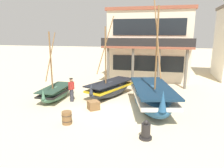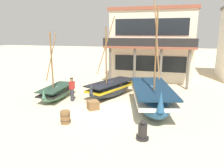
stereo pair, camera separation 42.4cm
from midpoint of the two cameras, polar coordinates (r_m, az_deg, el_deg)
The scene contains 9 objects.
ground_plane at distance 13.63m, azimuth -0.24°, elevation -6.69°, with size 120.00×120.00×0.00m, color beige.
fishing_boat_near_left at distance 15.88m, azimuth -13.93°, elevation -2.11°, with size 1.45×3.64×4.82m.
fishing_boat_centre_large at distance 13.38m, azimuth 11.55°, elevation -3.55°, with size 3.45×5.99×6.66m.
fishing_boat_far_right at distance 16.06m, azimuth 0.45°, elevation -1.16°, with size 3.10×4.74×5.93m.
fisherman_by_hull at distance 15.13m, azimuth -9.95°, elevation -1.52°, with size 0.36×0.42×1.68m.
capstan_winch at distance 9.95m, azimuth 9.48°, elevation -12.62°, with size 0.59×0.59×0.91m.
wooden_barrel at distance 11.64m, azimuth -11.46°, elevation -8.76°, with size 0.56×0.56×0.70m.
cargo_crate at distance 13.50m, azimuth -4.24°, elevation -5.68°, with size 0.66×0.66×0.55m, color brown.
harbor_building_main at distance 23.78m, azimuth 11.52°, elevation 10.51°, with size 8.35×8.74×7.10m.
Camera 2 is at (3.70, -12.25, 4.72)m, focal length 33.91 mm.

